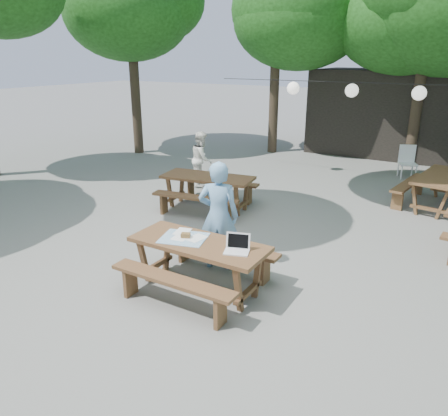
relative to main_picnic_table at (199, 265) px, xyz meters
name	(u,v)px	position (x,y,z in m)	size (l,w,h in m)	color
ground	(247,271)	(0.34, 0.85, -0.39)	(80.00, 80.00, 0.00)	#61615D
pavilion	(406,113)	(0.84, 11.35, 1.01)	(6.00, 3.00, 2.80)	black
main_picnic_table	(199,265)	(0.00, 0.00, 0.00)	(2.00, 1.58, 0.75)	#51311C
picnic_table_nw	(208,192)	(-1.83, 3.06, 0.00)	(2.10, 1.83, 0.75)	#51311C
picnic_table_far_e	(439,191)	(2.57, 5.78, 0.00)	(1.83, 2.10, 0.75)	#51311C
woman	(219,216)	(-0.14, 0.76, 0.49)	(0.64, 0.42, 1.75)	#75A9D6
second_person	(202,159)	(-2.96, 4.55, 0.32)	(0.69, 0.54, 1.41)	white
plastic_chair	(407,169)	(1.55, 8.09, -0.13)	(0.58, 0.58, 0.90)	white
laptop	(237,247)	(0.62, 0.01, 0.42)	(0.40, 0.35, 0.24)	white
tabletop_clutter	(184,237)	(-0.26, 0.01, 0.37)	(0.77, 0.70, 0.08)	teal
paper_lanterns	(352,90)	(0.15, 6.85, 2.02)	(9.00, 0.34, 0.38)	black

